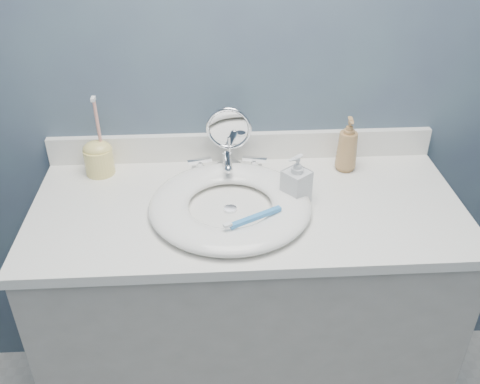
{
  "coord_description": "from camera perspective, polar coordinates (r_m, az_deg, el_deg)",
  "views": [
    {
      "loc": [
        -0.1,
        -0.28,
        1.73
      ],
      "look_at": [
        -0.02,
        0.94,
        0.94
      ],
      "focal_mm": 40.0,
      "sensor_mm": 36.0,
      "label": 1
    }
  ],
  "objects": [
    {
      "name": "back_wall",
      "position": [
        1.62,
        0.17,
        13.75
      ],
      "size": [
        2.2,
        0.02,
        2.4
      ],
      "primitive_type": "cube",
      "color": "#424D63",
      "rests_on": "ground"
    },
    {
      "name": "vanity_cabinet",
      "position": [
        1.81,
        0.68,
        -13.27
      ],
      "size": [
        1.2,
        0.55,
        0.85
      ],
      "primitive_type": "cube",
      "color": "#B6AFA6",
      "rests_on": "ground"
    },
    {
      "name": "countertop",
      "position": [
        1.52,
        0.79,
        -1.73
      ],
      "size": [
        1.22,
        0.57,
        0.03
      ],
      "primitive_type": "cube",
      "color": "white",
      "rests_on": "vanity_cabinet"
    },
    {
      "name": "backsplash",
      "position": [
        1.72,
        0.18,
        4.91
      ],
      "size": [
        1.22,
        0.02,
        0.09
      ],
      "primitive_type": "cube",
      "color": "white",
      "rests_on": "countertop"
    },
    {
      "name": "basin",
      "position": [
        1.48,
        -1.05,
        -1.37
      ],
      "size": [
        0.45,
        0.45,
        0.04
      ],
      "primitive_type": null,
      "color": "white",
      "rests_on": "countertop"
    },
    {
      "name": "drain",
      "position": [
        1.49,
        -1.05,
        -1.85
      ],
      "size": [
        0.04,
        0.04,
        0.01
      ],
      "primitive_type": "cylinder",
      "color": "silver",
      "rests_on": "countertop"
    },
    {
      "name": "faucet",
      "position": [
        1.64,
        -1.36,
        2.75
      ],
      "size": [
        0.25,
        0.13,
        0.07
      ],
      "color": "silver",
      "rests_on": "countertop"
    },
    {
      "name": "makeup_mirror",
      "position": [
        1.63,
        -1.2,
        6.04
      ],
      "size": [
        0.14,
        0.08,
        0.21
      ],
      "rotation": [
        0.0,
        0.0,
        -0.12
      ],
      "color": "silver",
      "rests_on": "countertop"
    },
    {
      "name": "soap_bottle_amber",
      "position": [
        1.67,
        11.41,
        5.02
      ],
      "size": [
        0.07,
        0.07,
        0.17
      ],
      "primitive_type": "imported",
      "rotation": [
        0.0,
        0.0,
        -0.06
      ],
      "color": "#A67C4B",
      "rests_on": "countertop"
    },
    {
      "name": "soap_bottle_clear",
      "position": [
        1.49,
        6.06,
        1.38
      ],
      "size": [
        0.09,
        0.09,
        0.15
      ],
      "primitive_type": "imported",
      "rotation": [
        0.0,
        0.0,
        -0.89
      ],
      "color": "silver",
      "rests_on": "countertop"
    },
    {
      "name": "toothbrush_holder",
      "position": [
        1.69,
        -14.86,
        3.68
      ],
      "size": [
        0.09,
        0.09,
        0.25
      ],
      "rotation": [
        0.0,
        0.0,
        0.14
      ],
      "color": "#ECD876",
      "rests_on": "countertop"
    },
    {
      "name": "toothbrush_lying",
      "position": [
        1.38,
        1.44,
        -2.79
      ],
      "size": [
        0.16,
        0.1,
        0.02
      ],
      "rotation": [
        0.0,
        0.0,
        0.5
      ],
      "color": "#3989CD",
      "rests_on": "basin"
    }
  ]
}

